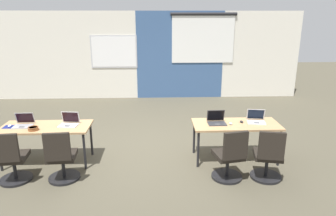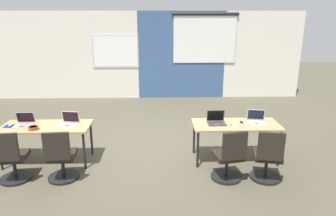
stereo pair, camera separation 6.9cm
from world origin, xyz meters
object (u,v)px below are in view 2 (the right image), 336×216
Objects in this scene: chair_near_right_end at (268,160)px; chair_near_right_inner at (229,159)px; chair_near_left_end at (12,161)px; desk_near_left at (46,129)px; laptop_near_right_inner at (216,121)px; mouse_near_right_inner at (231,124)px; snack_bowl at (33,128)px; desk_near_right at (236,127)px; laptop_near_left_end at (24,123)px; mouse_near_right_end at (241,122)px; mouse_near_left_end at (10,125)px; laptop_near_right_end at (256,120)px; chair_near_left_inner at (61,160)px; laptop_near_left_inner at (69,122)px.

chair_near_right_inner is at bearing 8.85° from chair_near_right_end.
desk_near_left is at bearing -120.54° from chair_near_left_end.
laptop_near_right_inner is 3.31× the size of mouse_near_right_inner.
chair_near_left_end is at bearing -111.07° from snack_bowl.
laptop_near_left_end is at bearing 179.60° from desk_near_right.
desk_near_left is 0.41m from laptop_near_left_end.
snack_bowl is (-3.99, 0.60, 0.38)m from chair_near_right_end.
chair_near_right_inner is 1.00× the size of chair_near_left_end.
chair_near_right_end is 4.05m from snack_bowl.
mouse_near_right_end is at bearing -174.29° from chair_near_left_end.
laptop_near_right_inner is at bearing 4.06° from snack_bowl.
desk_near_left is 1.74× the size of chair_near_right_end.
laptop_near_right_inner is at bearing -173.15° from chair_near_left_end.
mouse_near_left_end reaches higher than mouse_near_right_inner.
chair_near_left_inner is at bearing -157.67° from laptop_near_right_end.
laptop_near_left_end is (-3.53, -0.00, -0.00)m from laptop_near_right_inner.
chair_near_right_end is (0.46, -0.76, -0.36)m from mouse_near_right_inner.
mouse_near_right_end is 0.57× the size of snack_bowl.
mouse_near_right_inner is at bearing -171.53° from chair_near_left_inner.
chair_near_left_end is 1.00× the size of chair_near_right_end.
chair_near_left_inner and chair_near_left_end have the same top height.
mouse_near_right_inner is at bearing -2.42° from laptop_near_left_end.
desk_near_left is 3.39m from mouse_near_right_inner.
laptop_near_left_inner is 0.39× the size of chair_near_right_end.
snack_bowl is (-3.28, -0.23, -0.01)m from laptop_near_right_inner.
chair_near_right_end reaches higher than desk_near_left.
laptop_near_left_end is (-3.90, 0.03, 0.11)m from desk_near_right.
chair_near_right_inner is at bearing -119.11° from laptop_near_right_end.
laptop_near_right_inner is at bearing -169.00° from chair_near_left_inner.
chair_near_right_end is (0.71, -0.83, -0.39)m from laptop_near_right_inner.
chair_near_right_inner reaches higher than desk_near_left.
chair_near_right_inner is at bearing 173.82° from chair_near_left_end.
mouse_near_right_inner is 0.96m from chair_near_right_end.
mouse_near_right_inner is at bearing -114.28° from chair_near_right_inner.
laptop_near_right_end is at bearing -0.86° from laptop_near_left_end.
desk_near_right is 4.26× the size of laptop_near_right_end.
chair_near_left_inner is 1.18m from laptop_near_left_end.
mouse_near_left_end is at bearing -36.59° from chair_near_left_inner.
mouse_near_right_end is at bearing 21.59° from mouse_near_right_inner.
laptop_near_right_inner is (2.72, -0.01, -0.00)m from laptop_near_left_inner.
mouse_near_right_inner is at bearing -161.39° from desk_near_right.
mouse_near_right_end is (3.16, 0.75, 0.36)m from chair_near_left_inner.
laptop_near_left_inner is at bearing -91.28° from chair_near_left_inner.
chair_near_left_inner and chair_near_right_inner have the same top height.
laptop_near_right_inner is at bearing 6.89° from laptop_near_left_inner.
desk_near_right is 1.74× the size of chair_near_right_inner.
snack_bowl is (-3.64, -0.20, 0.10)m from desk_near_right.
laptop_near_right_end reaches higher than mouse_near_right_inner.
laptop_near_left_end reaches higher than mouse_near_right_end.
desk_near_left is 4.76× the size of laptop_near_right_inner.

